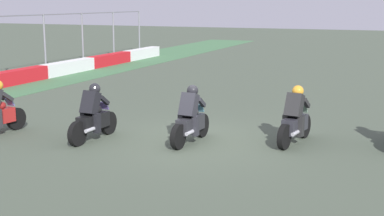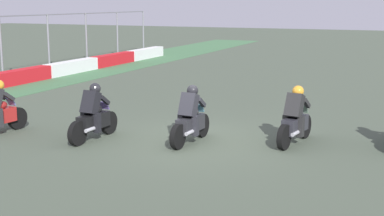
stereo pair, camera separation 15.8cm
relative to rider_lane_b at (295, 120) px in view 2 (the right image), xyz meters
name	(u,v)px [view 2 (the right image)]	position (x,y,z in m)	size (l,w,h in m)	color
ground_plane	(195,141)	(-0.74, 2.50, -0.62)	(120.00, 120.00, 0.00)	#444E3F
rider_lane_b	(295,120)	(0.00, 0.00, 0.00)	(2.04, 0.60, 1.51)	black
rider_lane_c	(190,119)	(-0.99, 2.51, 0.00)	(2.04, 0.55, 1.51)	black
rider_lane_d	(93,117)	(-1.70, 5.01, 0.00)	(2.04, 0.55, 1.51)	black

